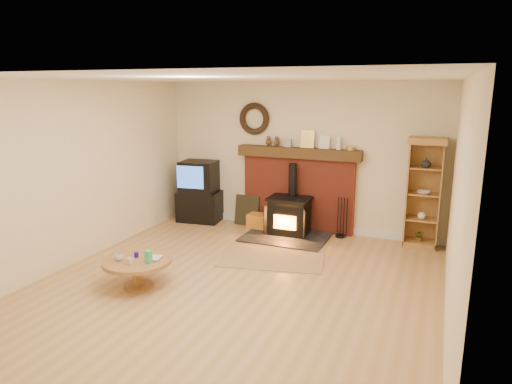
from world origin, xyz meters
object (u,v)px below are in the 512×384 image
at_px(wood_stove, 289,217).
at_px(tv_unit, 200,192).
at_px(coffee_table, 137,264).
at_px(curio_cabinet, 424,193).

distance_m(wood_stove, tv_unit, 1.88).
height_order(wood_stove, coffee_table, wood_stove).
bearing_deg(wood_stove, coffee_table, -112.32).
xyz_separation_m(tv_unit, curio_cabinet, (3.98, 0.08, 0.33)).
relative_size(wood_stove, tv_unit, 1.21).
distance_m(tv_unit, curio_cabinet, 3.99).
xyz_separation_m(tv_unit, coffee_table, (0.73, -2.92, -0.25)).
xyz_separation_m(curio_cabinet, coffee_table, (-3.25, -3.01, -0.58)).
bearing_deg(wood_stove, curio_cabinet, 7.59).
height_order(tv_unit, curio_cabinet, curio_cabinet).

